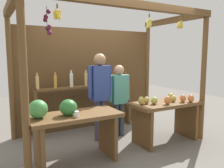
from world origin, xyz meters
The scene contains 7 objects.
ground_plane centered at (0.00, 0.00, 0.00)m, with size 12.00×12.00×0.00m, color slate.
market_stall centered at (0.00, 0.44, 1.43)m, with size 3.43×1.88×2.50m.
fruit_counter_left centered at (-1.00, -0.66, 0.65)m, with size 1.42×0.64×1.04m.
fruit_counter_right centered at (0.90, -0.67, 0.59)m, with size 1.39×0.64×0.93m.
bottle_shelf_unit centered at (-0.18, 0.66, 0.81)m, with size 2.20×0.22×1.35m.
vendor_man centered at (-0.17, 0.00, 1.02)m, with size 0.48×0.23×1.69m.
vendor_woman centered at (0.28, 0.03, 0.87)m, with size 0.48×0.20×1.47m.
Camera 1 is at (-2.05, -3.87, 1.67)m, focal length 36.34 mm.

